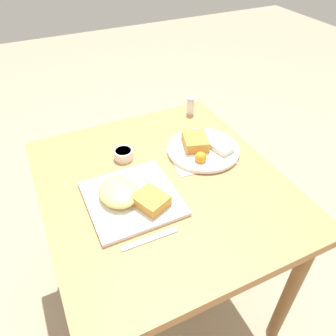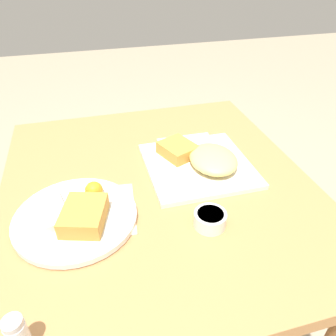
{
  "view_description": "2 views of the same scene",
  "coord_description": "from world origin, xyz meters",
  "px_view_note": "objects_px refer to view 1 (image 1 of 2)",
  "views": [
    {
      "loc": [
        0.77,
        -0.34,
        1.48
      ],
      "look_at": [
        -0.02,
        0.03,
        0.75
      ],
      "focal_mm": 35.0,
      "sensor_mm": 36.0,
      "label": 1
    },
    {
      "loc": [
        -0.67,
        0.15,
        1.25
      ],
      "look_at": [
        0.0,
        -0.03,
        0.76
      ],
      "focal_mm": 35.0,
      "sensor_mm": 36.0,
      "label": 2
    }
  ],
  "objects_px": {
    "plate_oval_far": "(202,147)",
    "salt_shaker": "(190,107)",
    "plate_square_near": "(130,196)",
    "butter_knife": "(150,239)",
    "sauce_ramekin": "(124,154)"
  },
  "relations": [
    {
      "from": "plate_oval_far",
      "to": "sauce_ramekin",
      "type": "distance_m",
      "value": 0.3
    },
    {
      "from": "plate_oval_far",
      "to": "sauce_ramekin",
      "type": "height_order",
      "value": "plate_oval_far"
    },
    {
      "from": "plate_oval_far",
      "to": "butter_knife",
      "type": "relative_size",
      "value": 1.61
    },
    {
      "from": "plate_oval_far",
      "to": "salt_shaker",
      "type": "distance_m",
      "value": 0.29
    },
    {
      "from": "sauce_ramekin",
      "to": "butter_knife",
      "type": "xyz_separation_m",
      "value": [
        0.39,
        -0.06,
        -0.02
      ]
    },
    {
      "from": "sauce_ramekin",
      "to": "salt_shaker",
      "type": "bearing_deg",
      "value": 115.18
    },
    {
      "from": "plate_oval_far",
      "to": "sauce_ramekin",
      "type": "xyz_separation_m",
      "value": [
        -0.09,
        -0.29,
        0.0
      ]
    },
    {
      "from": "plate_square_near",
      "to": "butter_knife",
      "type": "xyz_separation_m",
      "value": [
        0.17,
        -0.0,
        -0.02
      ]
    },
    {
      "from": "sauce_ramekin",
      "to": "salt_shaker",
      "type": "xyz_separation_m",
      "value": [
        -0.18,
        0.38,
        0.02
      ]
    },
    {
      "from": "plate_oval_far",
      "to": "plate_square_near",
      "type": "bearing_deg",
      "value": -69.34
    },
    {
      "from": "plate_square_near",
      "to": "butter_knife",
      "type": "height_order",
      "value": "plate_square_near"
    },
    {
      "from": "plate_square_near",
      "to": "salt_shaker",
      "type": "distance_m",
      "value": 0.6
    },
    {
      "from": "plate_square_near",
      "to": "butter_knife",
      "type": "bearing_deg",
      "value": -0.69
    },
    {
      "from": "salt_shaker",
      "to": "butter_knife",
      "type": "height_order",
      "value": "salt_shaker"
    },
    {
      "from": "sauce_ramekin",
      "to": "butter_knife",
      "type": "bearing_deg",
      "value": -8.68
    }
  ]
}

